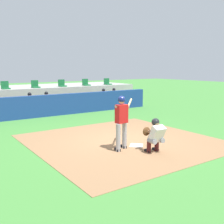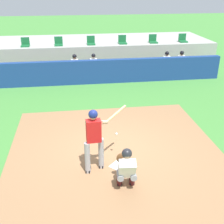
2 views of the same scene
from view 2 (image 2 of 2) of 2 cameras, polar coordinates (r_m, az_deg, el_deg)
ground_plane at (r=8.72m, az=0.65°, el=-7.90°), size 80.00×80.00×0.00m
dirt_infield at (r=8.72m, az=0.65°, el=-7.86°), size 6.40×6.40×0.01m
home_plate at (r=8.05m, az=1.53°, el=-10.78°), size 0.62×0.62×0.02m
batter_at_plate at (r=7.40m, az=-3.50°, el=-4.97°), size 1.24×0.89×1.80m
catcher_crouched at (r=7.01m, az=2.87°, el=-11.01°), size 0.50×1.84×1.13m
dugout_wall at (r=14.40m, az=-3.28°, el=8.09°), size 13.00×0.30×1.20m
dugout_bench at (r=15.47m, az=-3.58°, el=7.80°), size 11.80×0.44×0.45m
dugout_player_0 at (r=15.15m, az=-7.46°, el=9.05°), size 0.49×0.70×1.30m
dugout_player_1 at (r=15.19m, az=-3.67°, el=9.25°), size 0.49×0.70×1.30m
dugout_player_2 at (r=15.99m, az=11.01°, el=9.64°), size 0.49×0.70×1.30m
dugout_player_3 at (r=16.28m, az=13.87°, el=9.64°), size 0.49×0.70×1.30m
stands_platform at (r=18.63m, az=-4.52°, el=12.19°), size 15.00×4.40×1.40m
stadium_seat_1 at (r=17.14m, az=-17.06°, el=12.97°), size 0.46×0.46×0.48m
stadium_seat_2 at (r=16.96m, az=-10.70°, el=13.49°), size 0.46×0.46×0.48m
stadium_seat_3 at (r=16.98m, az=-4.25°, el=13.85°), size 0.46×0.46×0.48m
stadium_seat_4 at (r=17.20m, az=2.12°, el=14.04°), size 0.46×0.46×0.48m
stadium_seat_5 at (r=17.62m, az=8.26°, el=14.07°), size 0.46×0.46×0.48m
stadium_seat_6 at (r=18.22m, az=14.06°, el=13.95°), size 0.46×0.46×0.48m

